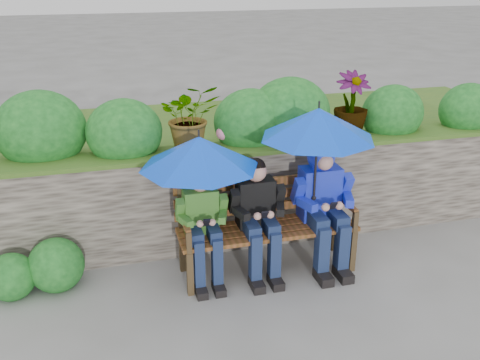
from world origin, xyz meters
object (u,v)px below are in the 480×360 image
object	(u,v)px
boy_left	(203,221)
boy_middle	(258,213)
boy_right	(323,197)
umbrella_right	(318,123)
umbrella_left	(199,152)
park_bench	(266,220)

from	to	relation	value
boy_left	boy_middle	world-z (taller)	boy_middle
boy_right	umbrella_right	distance (m)	0.73
boy_middle	boy_left	bearing A→B (deg)	179.30
boy_middle	umbrella_left	world-z (taller)	umbrella_left
boy_middle	umbrella_left	size ratio (longest dim) A/B	1.06
boy_middle	umbrella_right	world-z (taller)	umbrella_right
umbrella_left	boy_middle	bearing A→B (deg)	-6.04
umbrella_left	park_bench	bearing A→B (deg)	1.97
boy_right	umbrella_right	xyz separation A→B (m)	(-0.11, -0.03, 0.72)
boy_right	umbrella_left	bearing A→B (deg)	177.56
boy_left	umbrella_left	distance (m)	0.63
umbrella_left	boy_right	bearing A→B (deg)	-2.44
umbrella_left	umbrella_right	bearing A→B (deg)	-4.46
park_bench	boy_middle	xyz separation A→B (m)	(-0.09, -0.07, 0.12)
boy_right	umbrella_right	world-z (taller)	umbrella_right
boy_left	boy_middle	distance (m)	0.51
umbrella_right	boy_left	bearing A→B (deg)	178.19
boy_left	park_bench	bearing A→B (deg)	6.53
boy_left	umbrella_left	bearing A→B (deg)	96.53
boy_left	umbrella_right	world-z (taller)	umbrella_right
boy_left	umbrella_right	size ratio (longest dim) A/B	1.02
boy_right	boy_left	bearing A→B (deg)	179.96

